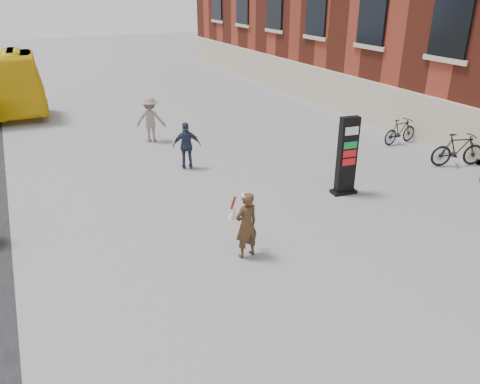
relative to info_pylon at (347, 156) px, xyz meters
name	(u,v)px	position (x,y,z in m)	size (l,w,h in m)	color
ground	(258,255)	(-3.83, -1.92, -1.13)	(100.00, 100.00, 0.00)	#9E9EA3
info_pylon	(347,156)	(0.00, 0.00, 0.00)	(0.77, 0.45, 2.27)	black
woman	(246,224)	(-4.10, -1.82, -0.34)	(0.64, 0.60, 1.55)	#442D19
pedestrian_b	(151,119)	(-3.62, 7.24, -0.28)	(1.11, 0.64, 1.72)	gray
pedestrian_c	(187,146)	(-3.38, 3.90, -0.36)	(0.91, 0.38, 1.55)	#283346
bike_5	(458,150)	(4.77, 0.17, -0.58)	(0.52, 1.85, 1.11)	black
bike_7	(400,131)	(4.77, 2.82, -0.65)	(0.45, 1.60, 0.96)	black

